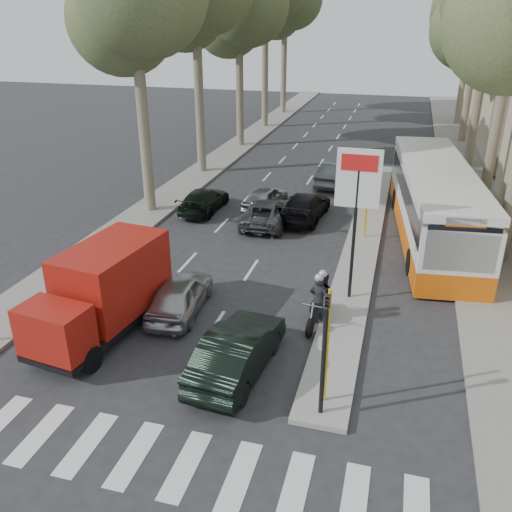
{
  "coord_description": "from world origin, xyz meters",
  "views": [
    {
      "loc": [
        4.6,
        -12.7,
        9.65
      ],
      "look_at": [
        -0.14,
        4.48,
        1.6
      ],
      "focal_mm": 38.0,
      "sensor_mm": 36.0,
      "label": 1
    }
  ],
  "objects": [
    {
      "name": "queue_car_e",
      "position": [
        -5.28,
        12.78,
        0.6
      ],
      "size": [
        1.76,
        4.19,
        1.21
      ],
      "primitive_type": "imported",
      "rotation": [
        0.0,
        0.0,
        3.13
      ],
      "color": "black",
      "rests_on": "ground"
    },
    {
      "name": "tree_l_e",
      "position": [
        -7.97,
        44.11,
        10.73
      ],
      "size": [
        7.4,
        7.2,
        14.49
      ],
      "color": "#6B604C",
      "rests_on": "ground"
    },
    {
      "name": "queue_car_b",
      "position": [
        0.07,
        13.0,
        0.67
      ],
      "size": [
        2.21,
        4.75,
        1.34
      ],
      "primitive_type": "imported",
      "rotation": [
        0.0,
        0.0,
        3.07
      ],
      "color": "black",
      "rests_on": "ground"
    },
    {
      "name": "tree_l_c",
      "position": [
        -7.77,
        28.11,
        10.04
      ],
      "size": [
        7.4,
        7.2,
        13.71
      ],
      "color": "#6B604C",
      "rests_on": "ground"
    },
    {
      "name": "traffic_island",
      "position": [
        3.25,
        11.0,
        0.08
      ],
      "size": [
        1.5,
        26.0,
        0.16
      ],
      "primitive_type": "cube",
      "color": "gray",
      "rests_on": "ground"
    },
    {
      "name": "dark_hatchback",
      "position": [
        0.6,
        -0.21,
        0.73
      ],
      "size": [
        1.93,
        4.56,
        1.46
      ],
      "primitive_type": "imported",
      "rotation": [
        0.0,
        0.0,
        3.05
      ],
      "color": "black",
      "rests_on": "ground"
    },
    {
      "name": "silver_hatchback",
      "position": [
        -2.37,
        2.61,
        0.66
      ],
      "size": [
        1.87,
        3.99,
        1.32
      ],
      "primitive_type": "imported",
      "rotation": [
        0.0,
        0.0,
        3.22
      ],
      "color": "#AEB1B7",
      "rests_on": "ground"
    },
    {
      "name": "pedestrian_far",
      "position": [
        9.02,
        12.24,
        0.92
      ],
      "size": [
        1.12,
        0.91,
        1.59
      ],
      "primitive_type": "imported",
      "rotation": [
        0.0,
        0.0,
        3.67
      ],
      "color": "#5F5847",
      "rests_on": "sidewalk_right"
    },
    {
      "name": "tree_r_e",
      "position": [
        9.23,
        42.11,
        10.38
      ],
      "size": [
        7.4,
        7.2,
        14.1
      ],
      "color": "#6B604C",
      "rests_on": "ground"
    },
    {
      "name": "traffic_light_island",
      "position": [
        3.25,
        -1.5,
        2.49
      ],
      "size": [
        0.16,
        0.41,
        3.6
      ],
      "color": "black",
      "rests_on": "ground"
    },
    {
      "name": "sidewalk_right",
      "position": [
        8.6,
        25.0,
        0.06
      ],
      "size": [
        3.2,
        70.0,
        0.12
      ],
      "primitive_type": "cube",
      "color": "gray",
      "rests_on": "ground"
    },
    {
      "name": "pedestrian_near",
      "position": [
        7.9,
        11.04,
        1.09
      ],
      "size": [
        0.85,
        1.25,
        1.94
      ],
      "primitive_type": "imported",
      "rotation": [
        0.0,
        0.0,
        1.85
      ],
      "color": "#4B3855",
      "rests_on": "sidewalk_right"
    },
    {
      "name": "red_truck",
      "position": [
        -4.18,
        0.77,
        1.52
      ],
      "size": [
        2.71,
        5.62,
        2.88
      ],
      "rotation": [
        0.0,
        0.0,
        -0.13
      ],
      "color": "black",
      "rests_on": "ground"
    },
    {
      "name": "queue_car_c",
      "position": [
        -2.23,
        13.95,
        0.64
      ],
      "size": [
        1.99,
        3.95,
        1.29
      ],
      "primitive_type": "imported",
      "rotation": [
        0.0,
        0.0,
        3.02
      ],
      "color": "#919498",
      "rests_on": "ground"
    },
    {
      "name": "motorcycle",
      "position": [
        2.43,
        3.24,
        0.87
      ],
      "size": [
        0.9,
        2.24,
        1.91
      ],
      "rotation": [
        0.0,
        0.0,
        -0.13
      ],
      "color": "black",
      "rests_on": "ground"
    },
    {
      "name": "queue_car_a",
      "position": [
        -1.61,
        11.85,
        0.62
      ],
      "size": [
        2.31,
        4.58,
        1.24
      ],
      "primitive_type": "imported",
      "rotation": [
        0.0,
        0.0,
        3.2
      ],
      "color": "#45484C",
      "rests_on": "ground"
    },
    {
      "name": "tree_r_c",
      "position": [
        9.03,
        26.11,
        9.69
      ],
      "size": [
        7.4,
        7.2,
        13.32
      ],
      "color": "#6B604C",
      "rests_on": "ground"
    },
    {
      "name": "median_left",
      "position": [
        -8.0,
        28.0,
        0.06
      ],
      "size": [
        2.4,
        64.0,
        0.12
      ],
      "primitive_type": "cube",
      "color": "gray",
      "rests_on": "ground"
    },
    {
      "name": "city_bus",
      "position": [
        6.2,
        12.13,
        1.79
      ],
      "size": [
        4.21,
        13.11,
        3.39
      ],
      "rotation": [
        0.0,
        0.0,
        0.11
      ],
      "color": "#D7590B",
      "rests_on": "ground"
    },
    {
      "name": "ground",
      "position": [
        0.0,
        0.0,
        0.0
      ],
      "size": [
        120.0,
        120.0,
        0.0
      ],
      "primitive_type": "plane",
      "color": "#28282B",
      "rests_on": "ground"
    },
    {
      "name": "billboard",
      "position": [
        3.25,
        5.0,
        3.7
      ],
      "size": [
        1.5,
        12.1,
        5.6
      ],
      "color": "yellow",
      "rests_on": "ground"
    },
    {
      "name": "queue_car_d",
      "position": [
        0.75,
        19.39,
        0.69
      ],
      "size": [
        2.02,
        4.37,
        1.39
      ],
      "primitive_type": "imported",
      "rotation": [
        0.0,
        0.0,
        3.01
      ],
      "color": "#4A4D52",
      "rests_on": "ground"
    }
  ]
}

